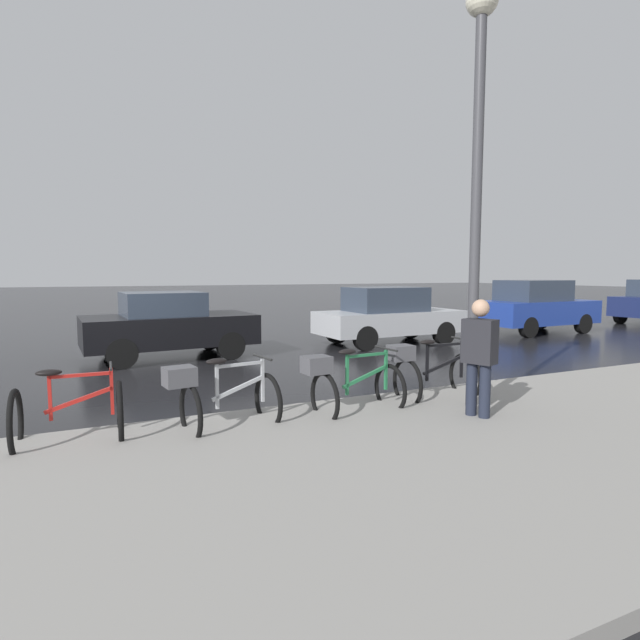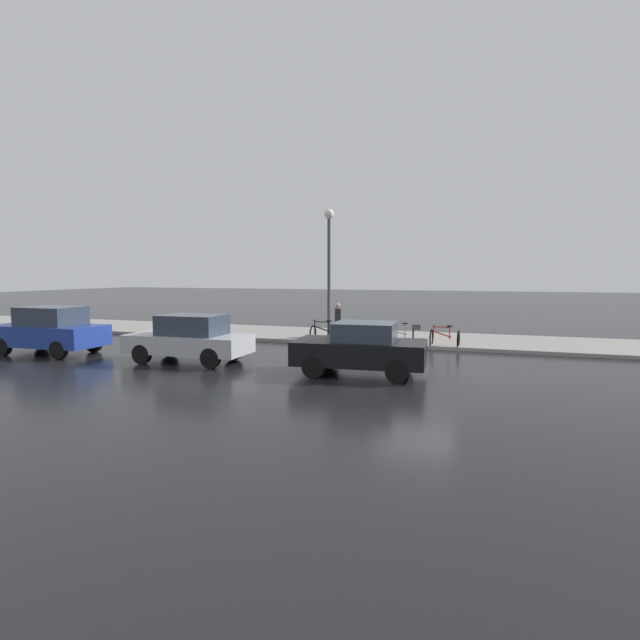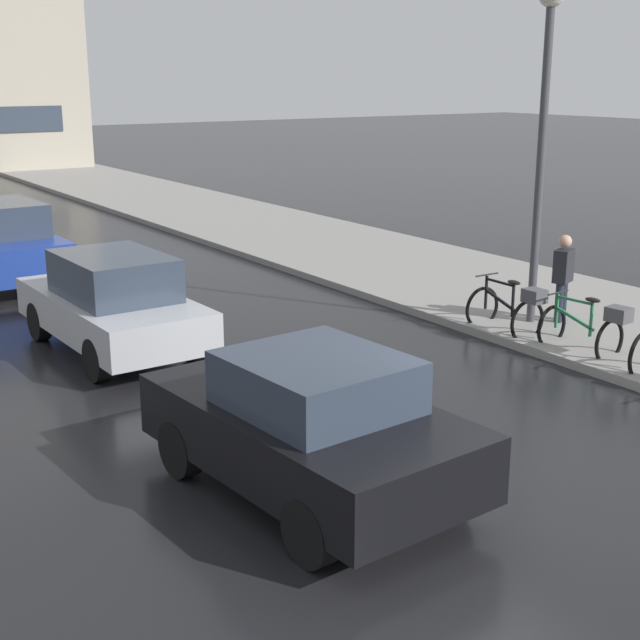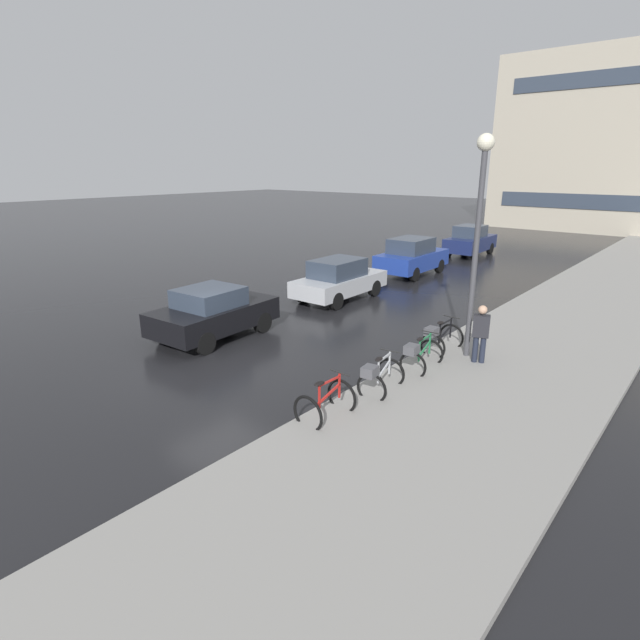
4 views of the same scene
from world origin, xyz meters
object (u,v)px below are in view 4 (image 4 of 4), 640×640
at_px(streetlamp, 479,215).
at_px(bicycle_third, 420,356).
at_px(bicycle_nearest, 325,403).
at_px(car_blue, 412,257).
at_px(bicycle_farthest, 440,338).
at_px(car_black, 213,313).
at_px(car_silver, 339,279).
at_px(pedestrian, 480,333).
at_px(bicycle_second, 379,377).
at_px(car_navy, 470,241).

bearing_deg(streetlamp, bicycle_third, -106.71).
xyz_separation_m(bicycle_nearest, car_blue, (-5.91, 13.59, 0.45)).
relative_size(bicycle_farthest, car_black, 0.36).
xyz_separation_m(car_silver, pedestrian, (6.88, -3.04, 0.13)).
bearing_deg(pedestrian, streetlamp, 148.21).
height_order(bicycle_second, bicycle_third, bicycle_third).
xyz_separation_m(car_blue, streetlamp, (6.65, -8.59, 2.95)).
xyz_separation_m(bicycle_second, bicycle_third, (0.05, 1.73, 0.00)).
distance_m(bicycle_second, car_blue, 13.45).
height_order(car_silver, car_blue, car_blue).
distance_m(car_black, car_navy, 18.49).
xyz_separation_m(pedestrian, streetlamp, (-0.44, 0.27, 2.88)).
xyz_separation_m(bicycle_farthest, streetlamp, (0.69, 0.18, 3.31)).
xyz_separation_m(bicycle_nearest, pedestrian, (1.18, 4.72, 0.51)).
relative_size(bicycle_second, bicycle_farthest, 1.00).
distance_m(bicycle_farthest, pedestrian, 1.21).
bearing_deg(car_blue, streetlamp, -52.25).
bearing_deg(streetlamp, bicycle_second, -99.13).
distance_m(car_blue, pedestrian, 11.35).
xyz_separation_m(bicycle_nearest, bicycle_farthest, (0.05, 4.81, 0.09)).
bearing_deg(car_silver, car_navy, 91.45).
relative_size(bicycle_farthest, car_silver, 0.34).
bearing_deg(bicycle_nearest, car_black, 162.29).
relative_size(car_blue, streetlamp, 0.72).
bearing_deg(car_navy, car_blue, -89.05).
bearing_deg(pedestrian, bicycle_farthest, 175.70).
relative_size(car_blue, car_navy, 1.01).
xyz_separation_m(car_silver, car_navy, (-0.32, 12.59, 0.05)).
bearing_deg(streetlamp, car_blue, 127.75).
relative_size(bicycle_nearest, bicycle_second, 0.80).
bearing_deg(bicycle_third, streetlamp, 73.29).
bearing_deg(bicycle_second, car_navy, 108.37).
bearing_deg(car_navy, car_silver, -88.55).
bearing_deg(car_blue, car_black, -89.76).
xyz_separation_m(bicycle_second, car_black, (-6.06, 0.26, 0.28)).
distance_m(bicycle_nearest, car_blue, 14.82).
xyz_separation_m(car_silver, car_blue, (-0.21, 5.82, 0.07)).
xyz_separation_m(bicycle_third, bicycle_farthest, (-0.20, 1.46, 0.01)).
height_order(bicycle_farthest, car_silver, car_silver).
relative_size(car_black, streetlamp, 0.69).
relative_size(bicycle_third, car_blue, 0.35).
bearing_deg(car_navy, streetlamp, -66.24).
bearing_deg(bicycle_farthest, pedestrian, -4.30).
bearing_deg(bicycle_second, car_black, 177.59).
distance_m(bicycle_second, bicycle_farthest, 3.20).
bearing_deg(bicycle_farthest, streetlamp, 14.97).
distance_m(car_silver, pedestrian, 7.53).
xyz_separation_m(bicycle_nearest, car_black, (-5.86, 1.87, 0.36)).
distance_m(bicycle_second, car_black, 6.07).
distance_m(car_blue, streetlamp, 11.26).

